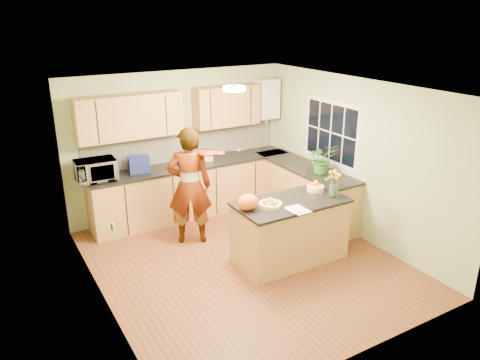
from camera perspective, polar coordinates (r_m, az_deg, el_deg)
floor at (r=6.87m, az=0.63°, el=-9.98°), size 4.50×4.50×0.00m
ceiling at (r=6.03m, az=0.72°, el=11.08°), size 4.00×4.50×0.02m
wall_back at (r=8.26m, az=-7.39°, el=4.50°), size 4.00×0.02×2.50m
wall_front at (r=4.72m, az=14.98°, el=-8.29°), size 4.00×0.02×2.50m
wall_left at (r=5.65m, az=-17.03°, el=-3.66°), size 0.02×4.50×2.50m
wall_right at (r=7.52m, az=13.89°, el=2.50°), size 0.02×4.50×2.50m
back_counter at (r=8.28m, az=-5.69°, el=-1.08°), size 3.64×0.62×0.94m
right_counter at (r=8.18m, az=7.83°, el=-1.43°), size 0.62×2.24×0.94m
splashback at (r=8.30m, az=-6.70°, el=4.24°), size 3.60×0.02×0.52m
upper_cabinets at (r=7.90m, az=-8.27°, el=8.23°), size 3.20×0.34×0.70m
boiler at (r=8.77m, az=3.25°, el=9.86°), size 0.40×0.30×0.86m
window_right at (r=7.85m, az=11.02°, el=5.75°), size 0.01×1.30×1.05m
light_switch at (r=5.10m, az=-15.27°, el=-5.50°), size 0.02×0.09×0.09m
ceiling_lamp at (r=6.29m, az=-0.71°, el=11.09°), size 0.30×0.30×0.07m
peninsula_island at (r=6.78m, az=6.11°, el=-6.13°), size 1.60×0.82×0.92m
fruit_dish at (r=6.39m, az=3.73°, el=-2.80°), size 0.32×0.32×0.11m
orange_bowl at (r=7.00m, az=9.18°, el=-0.79°), size 0.25×0.25×0.15m
flower_vase at (r=6.71m, az=11.40°, el=0.44°), size 0.26×0.26×0.48m
orange_bag at (r=6.24m, az=0.97°, el=-2.71°), size 0.33×0.29×0.22m
papers at (r=6.32m, az=7.13°, el=-3.59°), size 0.23×0.31×0.01m
violinist at (r=7.14m, az=-6.18°, el=-0.75°), size 0.79×0.68×1.84m
violin at (r=6.85m, az=-4.07°, el=3.30°), size 0.69×0.60×0.17m
microwave at (r=7.55m, az=-17.18°, el=1.14°), size 0.62×0.44×0.34m
blue_box at (r=7.79m, az=-12.21°, el=1.87°), size 0.36×0.29×0.26m
kettle at (r=8.00m, az=-7.05°, el=2.51°), size 0.14×0.14×0.27m
jar_cream at (r=8.23m, az=-4.23°, el=2.96°), size 0.14×0.14×0.18m
jar_white at (r=8.22m, az=-3.68°, el=2.90°), size 0.14×0.14×0.17m
potted_plant at (r=7.64m, az=9.98°, el=2.60°), size 0.53×0.49×0.49m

